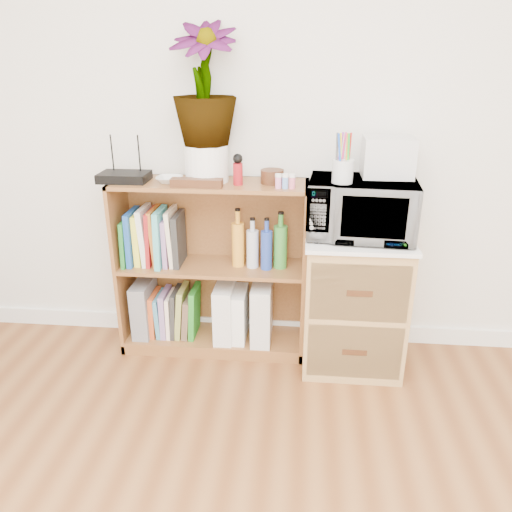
# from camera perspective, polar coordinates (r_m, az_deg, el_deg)

# --- Properties ---
(skirting_board) EXTENTS (4.00, 0.02, 0.10)m
(skirting_board) POSITION_cam_1_polar(r_m,az_deg,el_deg) (2.97, 2.48, -8.19)
(skirting_board) COLOR white
(skirting_board) RESTS_ON ground
(bookshelf) EXTENTS (1.00, 0.30, 0.95)m
(bookshelf) POSITION_cam_1_polar(r_m,az_deg,el_deg) (2.69, -5.00, -1.47)
(bookshelf) COLOR brown
(bookshelf) RESTS_ON ground
(wicker_unit) EXTENTS (0.50, 0.45, 0.70)m
(wicker_unit) POSITION_cam_1_polar(r_m,az_deg,el_deg) (2.65, 11.03, -5.20)
(wicker_unit) COLOR #9E7542
(wicker_unit) RESTS_ON ground
(microwave) EXTENTS (0.53, 0.38, 0.28)m
(microwave) POSITION_cam_1_polar(r_m,az_deg,el_deg) (2.45, 11.90, 5.33)
(microwave) COLOR silver
(microwave) RESTS_ON wicker_unit
(pen_cup) EXTENTS (0.10, 0.10, 0.11)m
(pen_cup) POSITION_cam_1_polar(r_m,az_deg,el_deg) (2.34, 9.88, 9.52)
(pen_cup) COLOR silver
(pen_cup) RESTS_ON microwave
(small_appliance) EXTENTS (0.24, 0.20, 0.19)m
(small_appliance) POSITION_cam_1_polar(r_m,az_deg,el_deg) (2.50, 14.81, 10.88)
(small_appliance) COLOR silver
(small_appliance) RESTS_ON microwave
(router) EXTENTS (0.24, 0.17, 0.04)m
(router) POSITION_cam_1_polar(r_m,az_deg,el_deg) (2.63, -14.82, 8.73)
(router) COLOR black
(router) RESTS_ON bookshelf
(white_bowl) EXTENTS (0.13, 0.13, 0.03)m
(white_bowl) POSITION_cam_1_polar(r_m,az_deg,el_deg) (2.55, -9.86, 8.60)
(white_bowl) COLOR silver
(white_bowl) RESTS_ON bookshelf
(plant_pot) EXTENTS (0.22, 0.22, 0.18)m
(plant_pot) POSITION_cam_1_polar(r_m,az_deg,el_deg) (2.54, -5.65, 10.51)
(plant_pot) COLOR white
(plant_pot) RESTS_ON bookshelf
(potted_plant) EXTENTS (0.32, 0.32, 0.56)m
(potted_plant) POSITION_cam_1_polar(r_m,az_deg,el_deg) (2.49, -5.99, 18.95)
(potted_plant) COLOR #35732E
(potted_plant) RESTS_ON plant_pot
(trinket_box) EXTENTS (0.25, 0.06, 0.04)m
(trinket_box) POSITION_cam_1_polar(r_m,az_deg,el_deg) (2.45, -6.80, 8.31)
(trinket_box) COLOR #3C2110
(trinket_box) RESTS_ON bookshelf
(kokeshi_doll) EXTENTS (0.05, 0.05, 0.11)m
(kokeshi_doll) POSITION_cam_1_polar(r_m,az_deg,el_deg) (2.47, -2.08, 9.34)
(kokeshi_doll) COLOR maroon
(kokeshi_doll) RESTS_ON bookshelf
(wooden_bowl) EXTENTS (0.11, 0.11, 0.07)m
(wooden_bowl) POSITION_cam_1_polar(r_m,az_deg,el_deg) (2.50, 1.86, 9.07)
(wooden_bowl) COLOR #37200F
(wooden_bowl) RESTS_ON bookshelf
(paint_jars) EXTENTS (0.12, 0.04, 0.06)m
(paint_jars) POSITION_cam_1_polar(r_m,az_deg,el_deg) (2.40, 3.36, 8.43)
(paint_jars) COLOR pink
(paint_jars) RESTS_ON bookshelf
(file_box) EXTENTS (0.09, 0.25, 0.31)m
(file_box) POSITION_cam_1_polar(r_m,az_deg,el_deg) (2.89, -12.61, -5.70)
(file_box) COLOR slate
(file_box) RESTS_ON bookshelf
(magazine_holder_left) EXTENTS (0.10, 0.25, 0.32)m
(magazine_holder_left) POSITION_cam_1_polar(r_m,az_deg,el_deg) (2.78, -3.56, -6.28)
(magazine_holder_left) COLOR silver
(magazine_holder_left) RESTS_ON bookshelf
(magazine_holder_mid) EXTENTS (0.09, 0.23, 0.29)m
(magazine_holder_mid) POSITION_cam_1_polar(r_m,az_deg,el_deg) (2.78, -2.02, -6.64)
(magazine_holder_mid) COLOR white
(magazine_holder_mid) RESTS_ON bookshelf
(magazine_holder_right) EXTENTS (0.11, 0.27, 0.33)m
(magazine_holder_right) POSITION_cam_1_polar(r_m,az_deg,el_deg) (2.75, 0.68, -6.32)
(magazine_holder_right) COLOR silver
(magazine_holder_right) RESTS_ON bookshelf
(cookbooks) EXTENTS (0.30, 0.20, 0.31)m
(cookbooks) POSITION_cam_1_polar(r_m,az_deg,el_deg) (2.70, -11.59, 2.08)
(cookbooks) COLOR #1E7028
(cookbooks) RESTS_ON bookshelf
(liquor_bottles) EXTENTS (0.29, 0.07, 0.30)m
(liquor_bottles) POSITION_cam_1_polar(r_m,az_deg,el_deg) (2.60, 0.45, 1.68)
(liquor_bottles) COLOR orange
(liquor_bottles) RESTS_ON bookshelf
(lower_books) EXTENTS (0.27, 0.19, 0.29)m
(lower_books) POSITION_cam_1_polar(r_m,az_deg,el_deg) (2.86, -9.17, -6.37)
(lower_books) COLOR #C65023
(lower_books) RESTS_ON bookshelf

